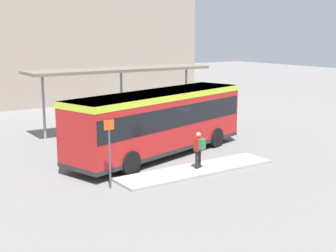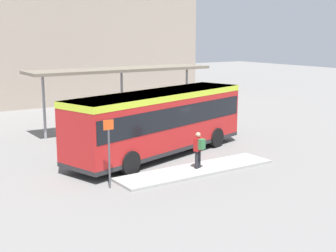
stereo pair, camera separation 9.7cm
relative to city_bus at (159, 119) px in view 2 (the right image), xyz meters
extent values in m
plane|color=slate|center=(-0.01, 0.00, -1.89)|extent=(120.00, 120.00, 0.00)
cube|color=#9E9E99|center=(-0.15, -3.34, -1.83)|extent=(7.73, 1.80, 0.12)
cube|color=red|center=(-0.01, 0.00, -0.09)|extent=(11.03, 5.41, 2.90)
cube|color=#C6DB33|center=(-0.01, 0.00, 1.21)|extent=(11.05, 5.43, 0.30)
cube|color=black|center=(-0.01, 0.00, 0.26)|extent=(10.83, 5.38, 1.02)
cube|color=black|center=(5.13, 1.48, 0.26)|extent=(0.72, 2.27, 1.12)
cube|color=#28282B|center=(-0.01, 0.00, -1.44)|extent=(11.04, 5.42, 0.20)
cylinder|color=black|center=(2.85, 2.09, -1.36)|extent=(1.10, 0.56, 1.07)
cylinder|color=black|center=(3.53, -0.26, -1.36)|extent=(1.10, 0.56, 1.07)
cylinder|color=black|center=(-3.55, 0.25, -1.36)|extent=(1.10, 0.56, 1.07)
cylinder|color=black|center=(-2.87, -2.10, -1.36)|extent=(1.10, 0.56, 1.07)
cylinder|color=#232328|center=(-0.13, -3.33, -1.37)|extent=(0.15, 0.15, 0.81)
cylinder|color=#232328|center=(0.04, -3.27, -1.37)|extent=(0.15, 0.15, 0.81)
cube|color=#B21E1E|center=(-0.05, -3.30, -0.66)|extent=(0.45, 0.33, 0.61)
cube|color=#337542|center=(0.02, -3.50, -0.63)|extent=(0.35, 0.28, 0.46)
sphere|color=tan|center=(-0.05, -3.30, -0.22)|extent=(0.22, 0.22, 0.22)
torus|color=black|center=(7.73, 5.27, -1.57)|extent=(0.06, 0.66, 0.66)
torus|color=black|center=(7.70, 4.37, -1.57)|extent=(0.06, 0.66, 0.66)
cylinder|color=#287F3D|center=(7.71, 4.82, -1.35)|extent=(0.05, 0.70, 0.04)
cylinder|color=#287F3D|center=(7.71, 4.66, -1.41)|extent=(0.04, 0.04, 0.32)
cube|color=black|center=(7.71, 4.66, -1.25)|extent=(0.07, 0.18, 0.04)
cylinder|color=#287F3D|center=(7.72, 5.18, -1.28)|extent=(0.48, 0.04, 0.03)
torus|color=black|center=(8.07, 5.02, -1.53)|extent=(0.06, 0.75, 0.74)
torus|color=black|center=(8.05, 6.04, -1.53)|extent=(0.06, 0.75, 0.74)
cylinder|color=black|center=(8.06, 5.53, -1.28)|extent=(0.05, 0.79, 0.04)
cylinder|color=black|center=(8.06, 5.71, -1.34)|extent=(0.04, 0.04, 0.37)
cube|color=black|center=(8.06, 5.71, -1.16)|extent=(0.07, 0.18, 0.04)
cylinder|color=black|center=(8.07, 5.13, -1.20)|extent=(0.48, 0.04, 0.03)
torus|color=black|center=(7.80, 5.76, -1.54)|extent=(0.14, 0.72, 0.72)
torus|color=black|center=(7.93, 6.72, -1.54)|extent=(0.14, 0.72, 0.72)
cylinder|color=red|center=(7.86, 6.24, -1.31)|extent=(0.13, 0.76, 0.04)
cylinder|color=red|center=(7.89, 6.41, -1.36)|extent=(0.04, 0.04, 0.35)
cube|color=black|center=(7.89, 6.41, -1.19)|extent=(0.09, 0.19, 0.04)
cylinder|color=red|center=(7.81, 5.85, -1.22)|extent=(0.48, 0.09, 0.03)
cube|color=#706656|center=(1.58, 6.94, 1.98)|extent=(12.11, 2.74, 0.18)
cylinder|color=gray|center=(-3.56, 6.94, 0.00)|extent=(0.16, 0.16, 3.78)
cylinder|color=gray|center=(6.73, 6.94, 0.00)|extent=(0.16, 0.16, 3.78)
cylinder|color=gray|center=(1.58, 6.94, 0.00)|extent=(0.16, 0.16, 3.78)
cylinder|color=#4C4C51|center=(-4.47, -3.29, -0.69)|extent=(0.08, 0.08, 2.40)
cube|color=#D84C19|center=(-4.47, -3.29, 0.71)|extent=(0.44, 0.03, 0.40)
cube|color=gray|center=(3.12, 24.09, 6.22)|extent=(26.04, 11.30, 16.24)
camera|label=1|loc=(-12.57, -19.51, 4.22)|focal=50.00mm
camera|label=2|loc=(-12.49, -19.56, 4.22)|focal=50.00mm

